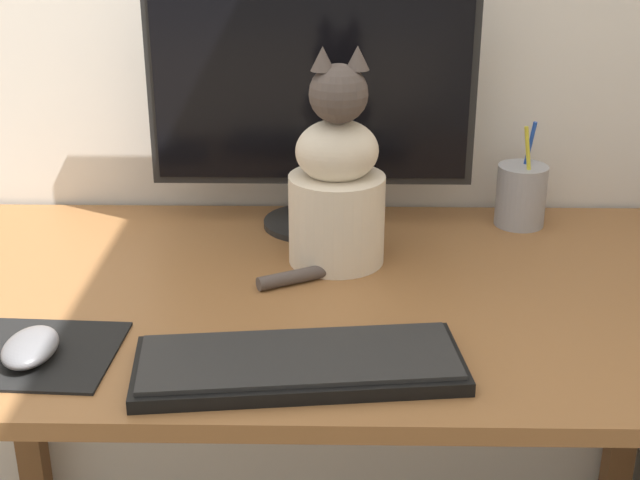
# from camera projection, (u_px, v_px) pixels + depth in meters

# --- Properties ---
(desk) EXTENTS (1.27, 0.70, 0.74)m
(desk) POSITION_uv_depth(u_px,v_px,m) (321.00, 349.00, 1.36)
(desk) COLOR brown
(desk) RESTS_ON ground_plane
(monitor) EXTENTS (0.54, 0.17, 0.41)m
(monitor) POSITION_uv_depth(u_px,v_px,m) (312.00, 100.00, 1.47)
(monitor) COLOR black
(monitor) RESTS_ON desk
(keyboard) EXTENTS (0.42, 0.20, 0.02)m
(keyboard) POSITION_uv_depth(u_px,v_px,m) (299.00, 364.00, 1.10)
(keyboard) COLOR black
(keyboard) RESTS_ON desk
(mousepad_left) EXTENTS (0.21, 0.19, 0.00)m
(mousepad_left) POSITION_uv_depth(u_px,v_px,m) (36.00, 354.00, 1.14)
(mousepad_left) COLOR black
(mousepad_left) RESTS_ON desk
(computer_mouse_left) EXTENTS (0.07, 0.10, 0.03)m
(computer_mouse_left) POSITION_uv_depth(u_px,v_px,m) (30.00, 347.00, 1.12)
(computer_mouse_left) COLOR slate
(computer_mouse_left) RESTS_ON mousepad_left
(cat) EXTENTS (0.20, 0.21, 0.34)m
(cat) POSITION_uv_depth(u_px,v_px,m) (337.00, 185.00, 1.37)
(cat) COLOR beige
(cat) RESTS_ON desk
(pen_cup) EXTENTS (0.09, 0.09, 0.18)m
(pen_cup) POSITION_uv_depth(u_px,v_px,m) (521.00, 195.00, 1.54)
(pen_cup) COLOR #99999E
(pen_cup) RESTS_ON desk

